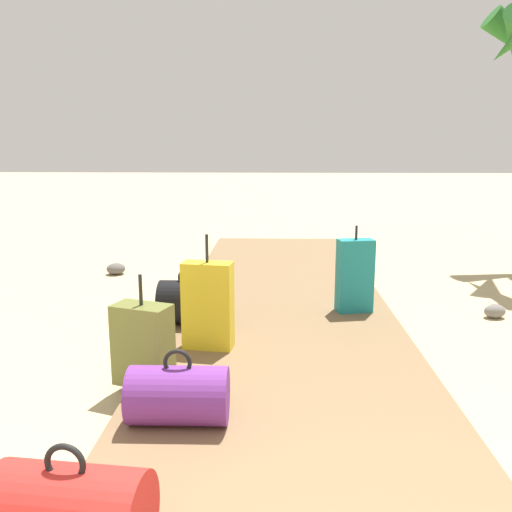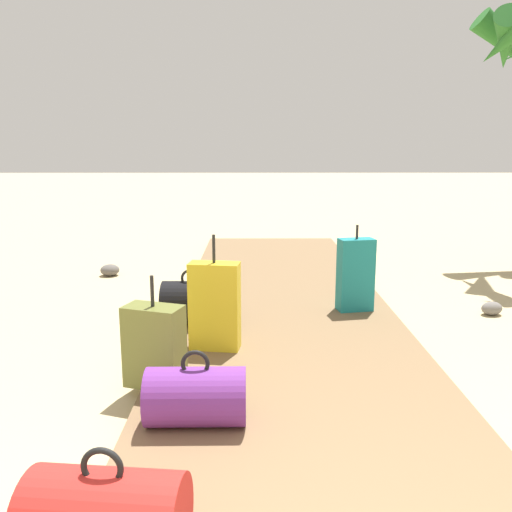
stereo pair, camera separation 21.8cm
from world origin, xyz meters
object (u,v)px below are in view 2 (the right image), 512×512
suitcase_yellow (215,306)px  suitcase_teal (355,275)px  suitcase_olive (154,346)px  duffel_bag_purple (196,396)px  duffel_bag_black (191,303)px

suitcase_yellow → suitcase_teal: bearing=37.8°
suitcase_olive → suitcase_yellow: suitcase_yellow is taller
duffel_bag_purple → suitcase_olive: 0.62m
suitcase_teal → suitcase_yellow: (-1.29, -1.00, -0.01)m
suitcase_olive → suitcase_yellow: 0.76m
duffel_bag_purple → suitcase_yellow: 1.20m
duffel_bag_black → suitcase_teal: suitcase_teal is taller
duffel_bag_black → duffel_bag_purple: size_ratio=0.88×
suitcase_olive → duffel_bag_black: bearing=85.7°
duffel_bag_black → duffel_bag_purple: 1.79m
duffel_bag_purple → suitcase_olive: bearing=122.3°
duffel_bag_black → suitcase_teal: 1.61m
suitcase_teal → suitcase_yellow: size_ratio=0.92×
suitcase_olive → suitcase_teal: suitcase_teal is taller
suitcase_olive → suitcase_teal: size_ratio=0.90×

